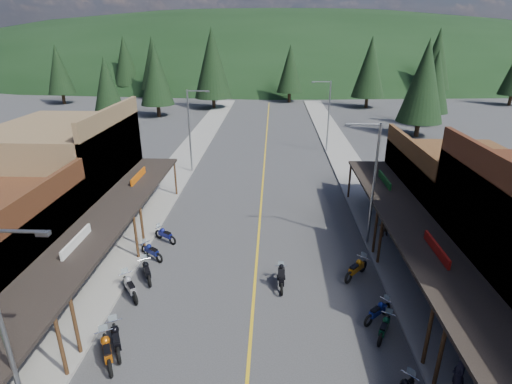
# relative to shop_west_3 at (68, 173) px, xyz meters

# --- Properties ---
(ground) EXTENTS (220.00, 220.00, 0.00)m
(ground) POSITION_rel_shop_west_3_xyz_m (13.78, -11.30, -3.52)
(ground) COLOR #38383A
(ground) RESTS_ON ground
(centerline) EXTENTS (0.15, 90.00, 0.01)m
(centerline) POSITION_rel_shop_west_3_xyz_m (13.78, 8.70, -3.51)
(centerline) COLOR gold
(centerline) RESTS_ON ground
(sidewalk_west) EXTENTS (3.40, 94.00, 0.15)m
(sidewalk_west) POSITION_rel_shop_west_3_xyz_m (5.08, 8.70, -3.44)
(sidewalk_west) COLOR gray
(sidewalk_west) RESTS_ON ground
(sidewalk_east) EXTENTS (3.40, 94.00, 0.15)m
(sidewalk_east) POSITION_rel_shop_west_3_xyz_m (22.48, 8.70, -3.44)
(sidewalk_east) COLOR gray
(sidewalk_east) RESTS_ON ground
(shop_west_3) EXTENTS (10.90, 10.20, 8.20)m
(shop_west_3) POSITION_rel_shop_west_3_xyz_m (0.00, 0.00, 0.00)
(shop_west_3) COLOR brown
(shop_west_3) RESTS_ON ground
(shop_east_3) EXTENTS (10.90, 10.20, 6.20)m
(shop_east_3) POSITION_rel_shop_west_3_xyz_m (27.54, 0.00, -0.99)
(shop_east_3) COLOR #4C2D16
(shop_east_3) RESTS_ON ground
(streetlight_0) EXTENTS (2.16, 0.18, 8.00)m
(streetlight_0) POSITION_rel_shop_west_3_xyz_m (6.83, -17.30, 0.94)
(streetlight_0) COLOR gray
(streetlight_0) RESTS_ON ground
(streetlight_1) EXTENTS (2.16, 0.18, 8.00)m
(streetlight_1) POSITION_rel_shop_west_3_xyz_m (6.83, 10.70, 0.94)
(streetlight_1) COLOR gray
(streetlight_1) RESTS_ON ground
(streetlight_2) EXTENTS (2.16, 0.18, 8.00)m
(streetlight_2) POSITION_rel_shop_west_3_xyz_m (20.74, -3.30, 0.94)
(streetlight_2) COLOR gray
(streetlight_2) RESTS_ON ground
(streetlight_3) EXTENTS (2.16, 0.18, 8.00)m
(streetlight_3) POSITION_rel_shop_west_3_xyz_m (20.74, 18.70, 0.94)
(streetlight_3) COLOR gray
(streetlight_3) RESTS_ON ground
(ridge_hill) EXTENTS (310.00, 140.00, 60.00)m
(ridge_hill) POSITION_rel_shop_west_3_xyz_m (13.78, 123.70, -3.52)
(ridge_hill) COLOR black
(ridge_hill) RESTS_ON ground
(pine_0) EXTENTS (5.04, 5.04, 11.00)m
(pine_0) POSITION_rel_shop_west_3_xyz_m (-26.22, 50.70, 2.96)
(pine_0) COLOR black
(pine_0) RESTS_ON ground
(pine_1) EXTENTS (5.88, 5.88, 12.50)m
(pine_1) POSITION_rel_shop_west_3_xyz_m (-10.22, 58.70, 3.72)
(pine_1) COLOR black
(pine_1) RESTS_ON ground
(pine_2) EXTENTS (6.72, 6.72, 14.00)m
(pine_2) POSITION_rel_shop_west_3_xyz_m (3.78, 46.70, 4.47)
(pine_2) COLOR black
(pine_2) RESTS_ON ground
(pine_3) EXTENTS (5.04, 5.04, 11.00)m
(pine_3) POSITION_rel_shop_west_3_xyz_m (17.78, 54.70, 2.96)
(pine_3) COLOR black
(pine_3) RESTS_ON ground
(pine_4) EXTENTS (5.88, 5.88, 12.50)m
(pine_4) POSITION_rel_shop_west_3_xyz_m (31.78, 48.70, 3.72)
(pine_4) COLOR black
(pine_4) RESTS_ON ground
(pine_5) EXTENTS (6.72, 6.72, 14.00)m
(pine_5) POSITION_rel_shop_west_3_xyz_m (47.78, 60.70, 4.47)
(pine_5) COLOR black
(pine_5) RESTS_ON ground
(pine_7) EXTENTS (5.88, 5.88, 12.50)m
(pine_7) POSITION_rel_shop_west_3_xyz_m (-18.22, 64.70, 3.72)
(pine_7) COLOR black
(pine_7) RESTS_ON ground
(pine_8) EXTENTS (4.48, 4.48, 10.00)m
(pine_8) POSITION_rel_shop_west_3_xyz_m (-8.22, 28.70, 2.46)
(pine_8) COLOR black
(pine_8) RESTS_ON ground
(pine_9) EXTENTS (4.93, 4.93, 10.80)m
(pine_9) POSITION_rel_shop_west_3_xyz_m (37.78, 33.70, 2.86)
(pine_9) COLOR black
(pine_9) RESTS_ON ground
(pine_10) EXTENTS (5.38, 5.38, 11.60)m
(pine_10) POSITION_rel_shop_west_3_xyz_m (-4.22, 38.70, 3.27)
(pine_10) COLOR black
(pine_10) RESTS_ON ground
(pine_11) EXTENTS (5.82, 5.82, 12.40)m
(pine_11) POSITION_rel_shop_west_3_xyz_m (33.78, 26.70, 3.67)
(pine_11) COLOR black
(pine_11) RESTS_ON ground
(bike_west_6) EXTENTS (1.75, 2.37, 1.30)m
(bike_west_6) POSITION_rel_shop_west_3_xyz_m (7.93, -13.86, -2.87)
(bike_west_6) COLOR #AF530C
(bike_west_6) RESTS_ON ground
(bike_west_7) EXTENTS (1.65, 2.33, 1.28)m
(bike_west_7) POSITION_rel_shop_west_3_xyz_m (8.05, -13.18, -2.88)
(bike_west_7) COLOR black
(bike_west_7) RESTS_ON ground
(bike_west_8) EXTENTS (1.90, 2.25, 1.28)m
(bike_west_8) POSITION_rel_shop_west_3_xyz_m (7.36, -9.40, -2.88)
(bike_west_8) COLOR #9E9DA3
(bike_west_8) RESTS_ON ground
(bike_west_9) EXTENTS (1.54, 2.18, 1.19)m
(bike_west_9) POSITION_rel_shop_west_3_xyz_m (7.78, -7.86, -2.92)
(bike_west_9) COLOR black
(bike_west_9) RESTS_ON ground
(bike_west_10) EXTENTS (1.96, 1.69, 1.12)m
(bike_west_10) POSITION_rel_shop_west_3_xyz_m (7.41, -5.66, -2.96)
(bike_west_10) COLOR navy
(bike_west_10) RESTS_ON ground
(bike_west_11) EXTENTS (1.94, 1.62, 1.10)m
(bike_west_11) POSITION_rel_shop_west_3_xyz_m (7.68, -3.48, -2.97)
(bike_west_11) COLOR navy
(bike_west_11) RESTS_ON ground
(bike_east_7) EXTENTS (1.46, 1.98, 1.09)m
(bike_east_7) POSITION_rel_shop_west_3_xyz_m (19.79, -11.85, -2.98)
(bike_east_7) COLOR #0C3D24
(bike_east_7) RESTS_ON ground
(bike_east_8) EXTENTS (1.88, 1.76, 1.10)m
(bike_east_8) POSITION_rel_shop_west_3_xyz_m (19.77, -10.74, -2.97)
(bike_east_8) COLOR navy
(bike_east_8) RESTS_ON ground
(bike_east_9) EXTENTS (1.99, 2.13, 1.25)m
(bike_east_9) POSITION_rel_shop_west_3_xyz_m (19.43, -7.14, -2.90)
(bike_east_9) COLOR #A5610B
(bike_east_9) RESTS_ON ground
(rider_on_bike) EXTENTS (0.73, 2.05, 1.55)m
(rider_on_bike) POSITION_rel_shop_west_3_xyz_m (15.21, -8.23, -2.90)
(rider_on_bike) COLOR black
(rider_on_bike) RESTS_ON ground
(pedestrian_east_a) EXTENTS (0.57, 0.76, 1.88)m
(pedestrian_east_a) POSITION_rel_shop_west_3_xyz_m (21.64, -15.00, -2.43)
(pedestrian_east_a) COLOR #232030
(pedestrian_east_a) RESTS_ON sidewalk_east
(pedestrian_east_b) EXTENTS (0.88, 0.75, 1.57)m
(pedestrian_east_b) POSITION_rel_shop_west_3_xyz_m (22.10, -2.29, -2.58)
(pedestrian_east_b) COLOR brown
(pedestrian_east_b) RESTS_ON sidewalk_east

